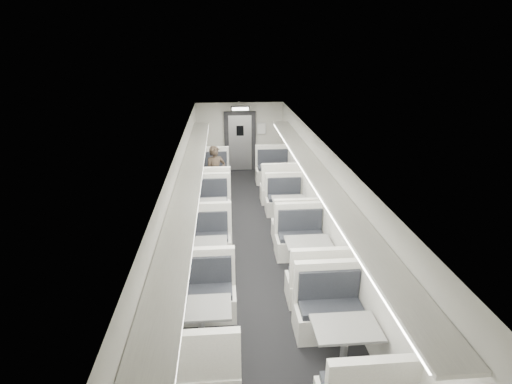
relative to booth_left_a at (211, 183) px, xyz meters
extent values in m
cube|color=black|center=(1.00, -3.45, -0.48)|extent=(3.00, 12.00, 0.12)
cube|color=silver|center=(1.00, -3.45, 2.04)|extent=(3.00, 12.00, 0.12)
cube|color=silver|center=(1.00, 2.61, 0.78)|extent=(3.00, 0.12, 2.40)
cube|color=silver|center=(-0.56, -3.45, 0.78)|extent=(0.12, 12.00, 2.40)
cube|color=silver|center=(2.56, -3.45, 0.78)|extent=(0.12, 12.00, 2.40)
cube|color=white|center=(0.00, -0.84, -0.17)|extent=(1.15, 0.64, 0.49)
cube|color=black|center=(0.00, -0.81, 0.12)|extent=(1.02, 0.51, 0.11)
cube|color=white|center=(0.00, -1.08, 0.45)|extent=(1.15, 0.13, 0.76)
cube|color=white|center=(0.00, 0.84, -0.17)|extent=(1.15, 0.64, 0.49)
cube|color=black|center=(0.00, 0.81, 0.12)|extent=(1.02, 0.51, 0.11)
cube|color=white|center=(0.00, 1.08, 0.45)|extent=(1.15, 0.13, 0.76)
cylinder|color=silver|center=(0.00, 0.00, -0.04)|extent=(0.11, 0.11, 0.75)
cylinder|color=silver|center=(0.00, 0.00, -0.40)|extent=(0.39, 0.39, 0.03)
cube|color=slate|center=(0.00, 0.00, 0.37)|extent=(0.95, 0.65, 0.04)
cube|color=white|center=(0.00, -3.11, -0.19)|extent=(1.07, 0.60, 0.45)
cube|color=black|center=(0.00, -3.08, 0.09)|extent=(0.95, 0.47, 0.10)
cube|color=white|center=(0.00, -3.32, 0.39)|extent=(1.07, 0.12, 0.71)
cube|color=white|center=(0.00, -1.53, -0.19)|extent=(1.07, 0.60, 0.45)
cube|color=black|center=(0.00, -1.56, 0.09)|extent=(0.95, 0.47, 0.10)
cube|color=white|center=(0.00, -1.31, 0.39)|extent=(1.07, 0.12, 0.71)
cylinder|color=silver|center=(0.00, -2.32, -0.07)|extent=(0.10, 0.10, 0.70)
cylinder|color=silver|center=(0.00, -2.32, -0.40)|extent=(0.36, 0.36, 0.03)
cube|color=slate|center=(0.00, -2.32, 0.32)|extent=(0.89, 0.61, 0.04)
cube|color=white|center=(0.00, -5.02, -0.20)|extent=(1.01, 0.56, 0.43)
cube|color=black|center=(0.00, -4.99, 0.06)|extent=(0.90, 0.45, 0.10)
cube|color=white|center=(0.00, -5.23, 0.35)|extent=(1.01, 0.11, 0.67)
cube|color=white|center=(0.00, -3.53, -0.20)|extent=(1.01, 0.56, 0.43)
cube|color=black|center=(0.00, -3.56, 0.06)|extent=(0.90, 0.45, 0.10)
cube|color=white|center=(0.00, -3.32, 0.35)|extent=(1.01, 0.11, 0.67)
cylinder|color=silver|center=(0.00, -4.27, -0.09)|extent=(0.10, 0.10, 0.66)
cylinder|color=silver|center=(0.00, -4.27, -0.40)|extent=(0.34, 0.34, 0.03)
cube|color=slate|center=(0.00, -4.27, 0.28)|extent=(0.84, 0.57, 0.04)
cube|color=white|center=(0.00, -7.15, -0.19)|extent=(1.09, 0.60, 0.46)
cube|color=black|center=(0.00, -7.12, 0.10)|extent=(0.96, 0.48, 0.10)
cube|color=white|center=(0.00, -7.37, 0.40)|extent=(1.09, 0.12, 0.72)
cube|color=white|center=(0.00, -5.55, -0.19)|extent=(1.09, 0.60, 0.46)
cube|color=black|center=(0.00, -5.58, 0.10)|extent=(0.96, 0.48, 0.10)
cube|color=white|center=(0.00, -5.33, 0.40)|extent=(1.09, 0.12, 0.72)
cylinder|color=silver|center=(0.00, -6.35, -0.06)|extent=(0.10, 0.10, 0.71)
cylinder|color=silver|center=(0.00, -6.35, -0.40)|extent=(0.37, 0.37, 0.03)
cube|color=slate|center=(0.00, -6.35, 0.33)|extent=(0.90, 0.61, 0.04)
cube|color=white|center=(2.00, -0.55, -0.18)|extent=(1.12, 0.62, 0.47)
cube|color=black|center=(2.00, -0.52, 0.11)|extent=(0.99, 0.50, 0.11)
cube|color=white|center=(2.00, -0.78, 0.43)|extent=(1.12, 0.13, 0.74)
cube|color=white|center=(2.00, 1.09, -0.18)|extent=(1.12, 0.62, 0.47)
cube|color=black|center=(2.00, 1.06, 0.11)|extent=(0.99, 0.50, 0.11)
cube|color=white|center=(2.00, 1.32, 0.43)|extent=(1.12, 0.13, 0.74)
cylinder|color=silver|center=(2.00, 0.27, -0.05)|extent=(0.11, 0.11, 0.73)
cylinder|color=silver|center=(2.00, 0.27, -0.40)|extent=(0.38, 0.38, 0.03)
cube|color=slate|center=(2.00, 0.27, 0.35)|extent=(0.93, 0.63, 0.04)
cube|color=white|center=(2.00, -2.91, -0.20)|extent=(1.01, 0.56, 0.43)
cube|color=black|center=(2.00, -2.88, 0.06)|extent=(0.89, 0.45, 0.10)
cube|color=white|center=(2.00, -3.11, 0.35)|extent=(1.01, 0.11, 0.67)
cube|color=white|center=(2.00, -1.42, -0.20)|extent=(1.01, 0.56, 0.43)
cube|color=black|center=(2.00, -1.45, 0.06)|extent=(0.89, 0.45, 0.10)
cube|color=white|center=(2.00, -1.22, 0.35)|extent=(1.01, 0.11, 0.67)
cylinder|color=silver|center=(2.00, -2.16, -0.09)|extent=(0.10, 0.10, 0.66)
cylinder|color=silver|center=(2.00, -2.16, -0.40)|extent=(0.34, 0.34, 0.03)
cube|color=slate|center=(2.00, -2.16, 0.28)|extent=(0.84, 0.57, 0.04)
cube|color=white|center=(2.00, -5.27, -0.19)|extent=(1.07, 0.60, 0.45)
cube|color=black|center=(2.00, -5.24, 0.09)|extent=(0.95, 0.47, 0.10)
cube|color=white|center=(2.00, -5.49, 0.39)|extent=(1.07, 0.12, 0.71)
cube|color=white|center=(2.00, -3.70, -0.19)|extent=(1.07, 0.60, 0.45)
cube|color=black|center=(2.00, -3.73, 0.09)|extent=(0.95, 0.47, 0.10)
cube|color=white|center=(2.00, -3.48, 0.39)|extent=(1.07, 0.12, 0.71)
cylinder|color=silver|center=(2.00, -4.49, -0.07)|extent=(0.10, 0.10, 0.70)
cylinder|color=silver|center=(2.00, -4.49, -0.40)|extent=(0.36, 0.36, 0.03)
cube|color=slate|center=(2.00, -4.49, 0.32)|extent=(0.89, 0.61, 0.04)
cube|color=white|center=(2.00, -6.15, -0.18)|extent=(1.09, 0.61, 0.46)
cube|color=black|center=(2.00, -6.18, 0.10)|extent=(0.97, 0.49, 0.10)
cube|color=white|center=(2.00, -5.93, 0.41)|extent=(1.09, 0.12, 0.72)
cylinder|color=silver|center=(2.00, -6.96, -0.06)|extent=(0.10, 0.10, 0.71)
cylinder|color=silver|center=(2.00, -6.96, -0.40)|extent=(0.37, 0.37, 0.03)
cube|color=slate|center=(2.00, -6.96, 0.34)|extent=(0.91, 0.62, 0.04)
imported|color=black|center=(0.17, -0.26, 0.39)|extent=(0.68, 0.56, 1.61)
cube|color=black|center=(-0.49, -0.05, 0.93)|extent=(0.02, 1.18, 0.84)
cube|color=black|center=(-0.49, -2.25, 0.93)|extent=(0.02, 1.18, 0.84)
cube|color=black|center=(-0.49, -4.45, 0.93)|extent=(0.02, 1.18, 0.84)
cube|color=black|center=(-0.49, -6.65, 0.93)|extent=(0.02, 1.18, 0.84)
cube|color=white|center=(-0.26, -3.75, 1.50)|extent=(0.46, 10.40, 0.05)
cube|color=white|center=(-0.06, -3.75, 1.45)|extent=(0.05, 10.20, 0.04)
cube|color=white|center=(2.26, -3.75, 1.50)|extent=(0.46, 10.40, 0.05)
cube|color=white|center=(2.06, -3.75, 1.45)|extent=(0.05, 10.20, 0.04)
cube|color=black|center=(1.00, 2.49, 0.63)|extent=(1.10, 0.10, 2.10)
cube|color=silver|center=(1.00, 2.46, 0.58)|extent=(0.80, 0.05, 1.95)
cube|color=black|center=(1.00, 2.42, 1.03)|extent=(0.25, 0.02, 0.35)
cube|color=black|center=(1.00, 2.00, 1.86)|extent=(0.62, 0.10, 0.16)
cube|color=white|center=(1.00, 1.94, 1.86)|extent=(0.54, 0.02, 0.10)
cube|color=white|center=(1.75, 2.47, 1.08)|extent=(0.32, 0.02, 0.40)
camera|label=1|loc=(0.40, -11.23, 4.02)|focal=28.00mm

